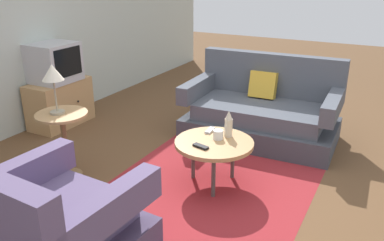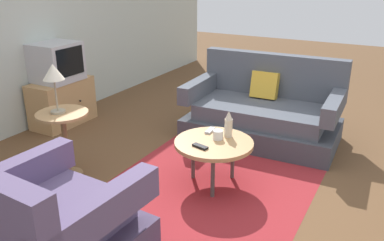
# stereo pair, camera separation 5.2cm
# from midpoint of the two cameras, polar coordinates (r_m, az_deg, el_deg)

# --- Properties ---
(ground_plane) EXTENTS (16.00, 16.00, 0.00)m
(ground_plane) POSITION_cam_midpoint_polar(r_m,az_deg,el_deg) (3.70, 2.43, -9.03)
(ground_plane) COLOR brown
(area_rug) EXTENTS (2.21, 1.72, 0.00)m
(area_rug) POSITION_cam_midpoint_polar(r_m,az_deg,el_deg) (3.72, 3.39, -8.88)
(area_rug) COLOR maroon
(area_rug) RESTS_ON ground
(armchair) EXTENTS (1.00, 1.00, 0.85)m
(armchair) POSITION_cam_midpoint_polar(r_m,az_deg,el_deg) (2.79, -18.74, -14.30)
(armchair) COLOR #4B3E5C
(armchair) RESTS_ON ground
(couch) EXTENTS (0.97, 1.69, 0.91)m
(couch) POSITION_cam_midpoint_polar(r_m,az_deg,el_deg) (4.64, 10.37, 1.05)
(couch) COLOR #3E424B
(couch) RESTS_ON ground
(coffee_table) EXTENTS (0.69, 0.69, 0.42)m
(coffee_table) POSITION_cam_midpoint_polar(r_m,az_deg,el_deg) (3.54, 3.51, -3.48)
(coffee_table) COLOR tan
(coffee_table) RESTS_ON ground
(side_table) EXTENTS (0.46, 0.46, 0.63)m
(side_table) POSITION_cam_midpoint_polar(r_m,az_deg,el_deg) (3.82, -17.26, -1.48)
(side_table) COLOR tan
(side_table) RESTS_ON ground
(tv_stand) EXTENTS (0.77, 0.43, 0.56)m
(tv_stand) POSITION_cam_midpoint_polar(r_m,az_deg,el_deg) (5.21, -17.61, 2.44)
(tv_stand) COLOR tan
(tv_stand) RESTS_ON ground
(television) EXTENTS (0.51, 0.46, 0.46)m
(television) POSITION_cam_midpoint_polar(r_m,az_deg,el_deg) (5.10, -18.36, 7.87)
(television) COLOR #B7B7BC
(television) RESTS_ON tv_stand
(table_lamp) EXTENTS (0.18, 0.18, 0.44)m
(table_lamp) POSITION_cam_midpoint_polar(r_m,az_deg,el_deg) (3.67, -18.62, 6.14)
(table_lamp) COLOR #9E937A
(table_lamp) RESTS_ON side_table
(vase) EXTENTS (0.07, 0.07, 0.24)m
(vase) POSITION_cam_midpoint_polar(r_m,az_deg,el_deg) (3.59, 5.60, -0.56)
(vase) COLOR beige
(vase) RESTS_ON coffee_table
(mug) EXTENTS (0.13, 0.09, 0.08)m
(mug) POSITION_cam_midpoint_polar(r_m,az_deg,el_deg) (3.56, 4.13, -2.01)
(mug) COLOR white
(mug) RESTS_ON coffee_table
(tv_remote_dark) EXTENTS (0.08, 0.15, 0.02)m
(tv_remote_dark) POSITION_cam_midpoint_polar(r_m,az_deg,el_deg) (3.40, 1.56, -3.68)
(tv_remote_dark) COLOR black
(tv_remote_dark) RESTS_ON coffee_table
(tv_remote_silver) EXTENTS (0.15, 0.06, 0.02)m
(tv_remote_silver) POSITION_cam_midpoint_polar(r_m,az_deg,el_deg) (3.73, 2.97, -1.42)
(tv_remote_silver) COLOR #B2B2B7
(tv_remote_silver) RESTS_ON coffee_table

